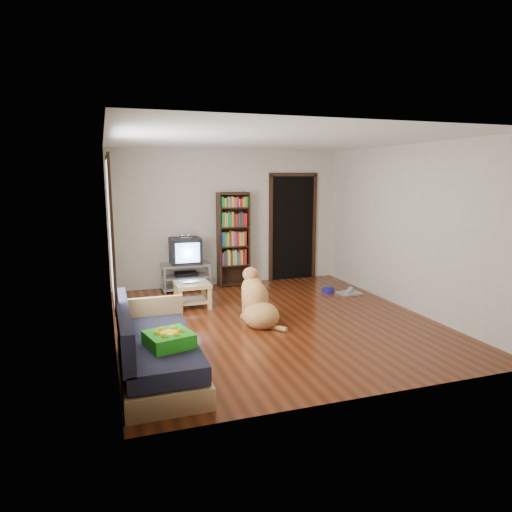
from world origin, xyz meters
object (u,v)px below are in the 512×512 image
object	(u,v)px
crt_tv	(185,250)
bookshelf	(233,234)
coffee_table	(192,290)
grey_rag	(350,293)
green_cushion	(169,339)
dog_bowl	(328,290)
dog	(257,303)
tv_stand	(186,276)
sofa	(155,353)
laptop	(192,282)

from	to	relation	value
crt_tv	bookshelf	size ratio (longest dim) A/B	0.32
bookshelf	coffee_table	xyz separation A→B (m)	(-1.05, -1.24, -0.72)
grey_rag	green_cushion	bearing A→B (deg)	-143.96
green_cushion	bookshelf	xyz separation A→B (m)	(1.80, 3.98, 0.51)
dog_bowl	dog	distance (m)	2.24
tv_stand	coffee_table	xyz separation A→B (m)	(-0.10, -1.15, 0.01)
bookshelf	crt_tv	bearing A→B (deg)	-175.68
tv_stand	bookshelf	size ratio (longest dim) A/B	0.50
dog_bowl	sofa	distance (m)	4.31
bookshelf	dog	distance (m)	2.51
laptop	crt_tv	bearing A→B (deg)	74.07
crt_tv	tv_stand	bearing A→B (deg)	-90.00
grey_rag	bookshelf	bearing A→B (deg)	142.90
bookshelf	sofa	bearing A→B (deg)	-117.32
laptop	coffee_table	bearing A→B (deg)	78.81
coffee_table	bookshelf	bearing A→B (deg)	49.82
dog	grey_rag	bearing A→B (deg)	25.92
crt_tv	sofa	bearing A→B (deg)	-104.93
bookshelf	dog	size ratio (longest dim) A/B	1.85
green_cushion	coffee_table	world-z (taller)	green_cushion
green_cushion	crt_tv	world-z (taller)	crt_tv
grey_rag	bookshelf	xyz separation A→B (m)	(-1.80, 1.36, 0.99)
dog_bowl	coffee_table	bearing A→B (deg)	-177.00
green_cushion	coffee_table	size ratio (longest dim) A/B	0.78
bookshelf	coffee_table	world-z (taller)	bookshelf
tv_stand	sofa	bearing A→B (deg)	-105.02
green_cushion	laptop	bearing A→B (deg)	60.03
grey_rag	tv_stand	xyz separation A→B (m)	(-2.75, 1.27, 0.25)
grey_rag	bookshelf	size ratio (longest dim) A/B	0.22
crt_tv	bookshelf	bearing A→B (deg)	4.32
green_cushion	tv_stand	size ratio (longest dim) A/B	0.47
crt_tv	coffee_table	xyz separation A→B (m)	(-0.10, -1.17, -0.46)
coffee_table	laptop	bearing A→B (deg)	-90.00
dog	sofa	bearing A→B (deg)	-140.18
green_cushion	sofa	bearing A→B (deg)	101.66
laptop	tv_stand	bearing A→B (deg)	73.98
grey_rag	crt_tv	bearing A→B (deg)	154.89
crt_tv	laptop	bearing A→B (deg)	-94.74
bookshelf	dog	world-z (taller)	bookshelf
tv_stand	dog_bowl	bearing A→B (deg)	-22.54
laptop	bookshelf	bearing A→B (deg)	39.31
laptop	crt_tv	size ratio (longest dim) A/B	0.49
grey_rag	dog_bowl	bearing A→B (deg)	140.19
dog_bowl	tv_stand	size ratio (longest dim) A/B	0.24
laptop	crt_tv	distance (m)	1.25
grey_rag	tv_stand	world-z (taller)	tv_stand
laptop	tv_stand	xyz separation A→B (m)	(0.10, 1.18, -0.14)
green_cushion	grey_rag	distance (m)	4.47
crt_tv	dog	xyz separation A→B (m)	(0.63, -2.32, -0.44)
bookshelf	tv_stand	bearing A→B (deg)	-174.37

